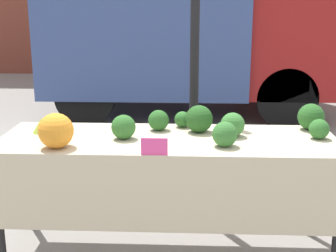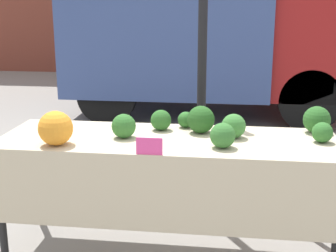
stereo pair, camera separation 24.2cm
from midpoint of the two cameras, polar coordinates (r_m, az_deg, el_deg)
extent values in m
plane|color=gray|center=(3.34, -2.15, -15.17)|extent=(40.00, 40.00, 0.00)
cylinder|color=black|center=(3.61, 1.32, 8.28)|extent=(0.07, 0.07, 2.51)
cube|color=#384C84|center=(7.24, -3.54, 13.96)|extent=(2.87, 2.24, 2.38)
cube|color=maroon|center=(7.33, 13.32, 11.01)|extent=(1.32, 2.06, 1.71)
cylinder|color=black|center=(6.51, 13.21, 3.34)|extent=(0.83, 0.22, 0.83)
cylinder|color=black|center=(8.30, 10.95, 5.89)|extent=(0.83, 0.22, 0.83)
cylinder|color=black|center=(6.59, -11.09, 3.58)|extent=(0.83, 0.22, 0.83)
cylinder|color=black|center=(8.36, -8.17, 6.06)|extent=(0.83, 0.22, 0.83)
cube|color=beige|center=(3.02, -2.30, -1.77)|extent=(2.18, 0.73, 0.03)
cube|color=beige|center=(2.76, -2.88, -8.70)|extent=(2.18, 0.01, 0.45)
cylinder|color=black|center=(3.66, -18.18, -6.28)|extent=(0.05, 0.05, 0.79)
cylinder|color=black|center=(3.52, 15.29, -6.93)|extent=(0.05, 0.05, 0.79)
sphere|color=orange|center=(2.89, -15.86, -0.58)|extent=(0.21, 0.21, 0.21)
cone|color=#93B238|center=(3.27, -17.24, 0.03)|extent=(0.12, 0.12, 0.10)
sphere|color=#2D6628|center=(3.26, -0.35, 0.80)|extent=(0.11, 0.11, 0.11)
sphere|color=#23511E|center=(3.12, 1.60, 0.85)|extent=(0.18, 0.18, 0.18)
sphere|color=#285B23|center=(3.18, -3.34, 0.68)|extent=(0.14, 0.14, 0.14)
sphere|color=#336B2D|center=(2.82, 4.52, -1.03)|extent=(0.15, 0.15, 0.15)
sphere|color=#2D6628|center=(3.00, -7.76, -0.15)|extent=(0.16, 0.16, 0.16)
sphere|color=#387533|center=(3.04, 5.63, 0.15)|extent=(0.16, 0.16, 0.16)
sphere|color=#285B23|center=(3.30, 15.05, 1.07)|extent=(0.18, 0.18, 0.18)
sphere|color=#2D6628|center=(3.09, 15.84, -0.39)|extent=(0.13, 0.13, 0.13)
cube|color=#EF4793|center=(2.67, -4.29, -2.56)|extent=(0.15, 0.01, 0.10)
camera|label=1|loc=(0.12, -92.32, -0.61)|focal=50.00mm
camera|label=2|loc=(0.12, 87.68, 0.61)|focal=50.00mm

